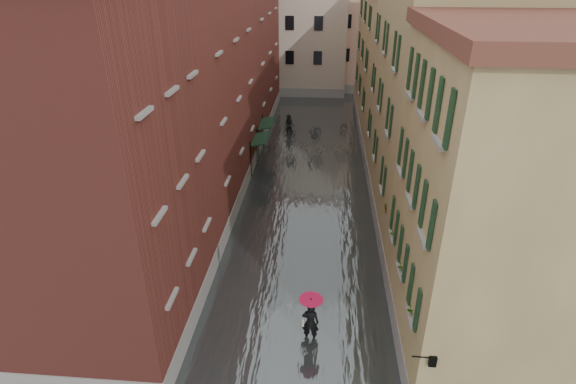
% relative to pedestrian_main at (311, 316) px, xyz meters
% --- Properties ---
extents(ground, '(120.00, 120.00, 0.00)m').
position_rel_pedestrian_main_xyz_m(ground, '(-0.68, 2.51, -1.24)').
color(ground, '#525154').
rests_on(ground, ground).
extents(floodwater, '(10.00, 60.00, 0.20)m').
position_rel_pedestrian_main_xyz_m(floodwater, '(-0.68, 15.51, -1.14)').
color(floodwater, '#404647').
rests_on(floodwater, ground).
extents(building_left_near, '(6.00, 8.00, 13.00)m').
position_rel_pedestrian_main_xyz_m(building_left_near, '(-7.68, 0.51, 5.26)').
color(building_left_near, brown).
rests_on(building_left_near, ground).
extents(building_left_mid, '(6.00, 14.00, 12.50)m').
position_rel_pedestrian_main_xyz_m(building_left_mid, '(-7.68, 11.51, 5.01)').
color(building_left_mid, '#5D201D').
rests_on(building_left_mid, ground).
extents(building_left_far, '(6.00, 16.00, 14.00)m').
position_rel_pedestrian_main_xyz_m(building_left_far, '(-7.68, 26.51, 5.76)').
color(building_left_far, brown).
rests_on(building_left_far, ground).
extents(building_right_near, '(6.00, 8.00, 11.50)m').
position_rel_pedestrian_main_xyz_m(building_right_near, '(6.32, 0.51, 4.51)').
color(building_right_near, olive).
rests_on(building_right_near, ground).
extents(building_right_mid, '(6.00, 14.00, 13.00)m').
position_rel_pedestrian_main_xyz_m(building_right_mid, '(6.32, 11.51, 5.26)').
color(building_right_mid, '#94855A').
rests_on(building_right_mid, ground).
extents(building_right_far, '(6.00, 16.00, 11.50)m').
position_rel_pedestrian_main_xyz_m(building_right_far, '(6.32, 26.51, 4.51)').
color(building_right_far, olive).
rests_on(building_right_far, ground).
extents(building_end_cream, '(12.00, 9.00, 13.00)m').
position_rel_pedestrian_main_xyz_m(building_end_cream, '(-3.68, 40.51, 5.26)').
color(building_end_cream, '#BAAB94').
rests_on(building_end_cream, ground).
extents(building_end_pink, '(10.00, 9.00, 12.00)m').
position_rel_pedestrian_main_xyz_m(building_end_pink, '(5.32, 42.51, 4.76)').
color(building_end_pink, '#CCA38F').
rests_on(building_end_pink, ground).
extents(awning_near, '(1.09, 2.74, 2.80)m').
position_rel_pedestrian_main_xyz_m(awning_near, '(-4.17, 16.00, 1.22)').
color(awning_near, black).
rests_on(awning_near, ground).
extents(awning_far, '(1.09, 2.92, 2.80)m').
position_rel_pedestrian_main_xyz_m(awning_far, '(-4.17, 19.46, 1.23)').
color(awning_far, black).
rests_on(awning_far, ground).
extents(wall_lantern, '(0.71, 0.22, 0.35)m').
position_rel_pedestrian_main_xyz_m(wall_lantern, '(3.65, -3.49, 1.77)').
color(wall_lantern, black).
rests_on(wall_lantern, ground).
extents(window_planters, '(0.59, 8.00, 0.84)m').
position_rel_pedestrian_main_xyz_m(window_planters, '(3.44, 1.81, 2.27)').
color(window_planters, maroon).
rests_on(window_planters, ground).
extents(pedestrian_main, '(0.96, 0.96, 2.06)m').
position_rel_pedestrian_main_xyz_m(pedestrian_main, '(0.00, 0.00, 0.00)').
color(pedestrian_main, black).
rests_on(pedestrian_main, ground).
extents(pedestrian_far, '(1.08, 0.97, 1.85)m').
position_rel_pedestrian_main_xyz_m(pedestrian_far, '(-2.76, 24.04, -0.32)').
color(pedestrian_far, black).
rests_on(pedestrian_far, ground).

